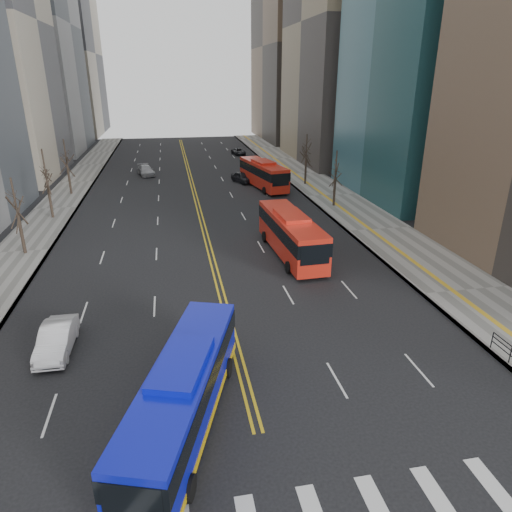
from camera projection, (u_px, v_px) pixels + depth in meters
sidewalk_right at (331, 195)px, 59.53m from camera, size 7.00×130.00×0.15m
sidewalk_left at (56, 208)px, 53.64m from camera, size 5.00×130.00×0.15m
centerline at (192, 185)px, 65.65m from camera, size 0.55×100.00×0.01m
office_towers at (180, 10)px, 69.20m from camera, size 83.00×134.00×58.00m
street_trees at (127, 184)px, 43.94m from camera, size 35.20×47.20×7.60m
blue_bus at (184, 391)px, 19.89m from camera, size 6.04×11.89×3.42m
red_bus_near at (291, 232)px, 39.20m from camera, size 3.40×12.02×3.76m
red_bus_far at (263, 173)px, 63.26m from camera, size 4.86×12.19×3.75m
car_white at (57, 339)px, 25.72m from camera, size 1.71×4.73×1.55m
car_dark_mid at (242, 177)px, 66.69m from camera, size 3.30×4.86×1.54m
car_silver at (146, 170)px, 71.65m from camera, size 3.17×5.53×1.51m
car_dark_far at (239, 152)px, 90.32m from camera, size 2.66×4.71×1.24m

